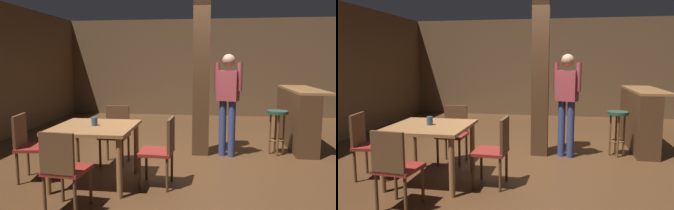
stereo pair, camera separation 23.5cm
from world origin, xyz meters
TOP-DOWN VIEW (x-y plane):
  - ground_plane at (0.00, 0.00)m, footprint 10.80×10.80m
  - wall_back at (0.00, 4.50)m, footprint 8.00×0.10m
  - pillar at (0.08, 0.39)m, footprint 0.28×0.28m
  - dining_table at (-1.25, -1.17)m, footprint 1.03×1.03m
  - chair_west at (-2.17, -1.18)m, footprint 0.48×0.48m
  - chair_east at (-0.37, -1.18)m, footprint 0.44×0.44m
  - chair_south at (-1.28, -2.05)m, footprint 0.46×0.46m
  - chair_north at (-1.23, -0.30)m, footprint 0.43×0.43m
  - napkin_cup at (-1.26, -1.16)m, footprint 0.08×0.08m
  - standing_person at (0.53, 0.31)m, footprint 0.47×0.31m
  - bar_counter at (1.86, 1.14)m, footprint 0.56×1.79m
  - bar_stool_near at (1.38, 0.50)m, footprint 0.35×0.35m

SIDE VIEW (x-z plane):
  - ground_plane at x=0.00m, z-range 0.00..0.00m
  - chair_west at x=-2.17m, z-range 0.06..0.95m
  - chair_east at x=-0.37m, z-range 0.06..0.95m
  - chair_south at x=-1.28m, z-range 0.06..0.95m
  - chair_north at x=-1.23m, z-range 0.06..0.95m
  - bar_counter at x=1.86m, z-range 0.01..1.11m
  - bar_stool_near at x=1.38m, z-range 0.19..0.96m
  - dining_table at x=-1.25m, z-range 0.27..1.04m
  - napkin_cup at x=-1.26m, z-range 0.77..0.88m
  - standing_person at x=0.53m, z-range 0.14..1.86m
  - wall_back at x=0.00m, z-range 0.00..2.80m
  - pillar at x=0.08m, z-range 0.00..2.80m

